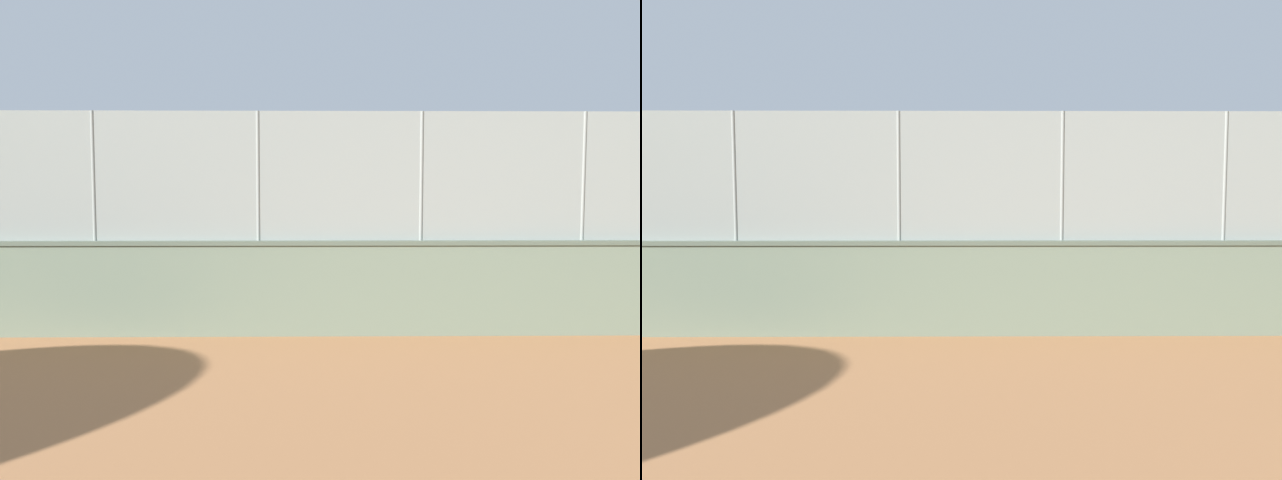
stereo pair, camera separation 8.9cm
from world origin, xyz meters
TOP-DOWN VIEW (x-y plane):
  - ground_plane at (0.00, 0.00)m, footprint 260.00×260.00m
  - perimeter_wall at (2.14, 13.73)m, footprint 33.89×1.64m
  - fence_panel_on_wall at (2.14, 13.73)m, footprint 33.26×1.25m
  - player_near_wall_returning at (-5.22, 4.47)m, footprint 0.75×1.26m
  - player_foreground_swinging at (-2.38, 8.15)m, footprint 0.78×1.11m
  - player_at_service_line at (3.08, 8.64)m, footprint 1.27×0.80m
  - sports_ball at (-6.54, 6.26)m, footprint 0.23×0.23m
  - spare_ball_by_wall at (5.96, 12.27)m, footprint 0.14×0.14m

SIDE VIEW (x-z plane):
  - ground_plane at x=0.00m, z-range 0.00..0.00m
  - spare_ball_by_wall at x=5.96m, z-range 0.00..0.14m
  - sports_ball at x=-6.54m, z-range 0.00..0.23m
  - perimeter_wall at x=2.14m, z-range 0.01..1.78m
  - player_near_wall_returning at x=-5.22m, z-range 0.14..1.75m
  - player_foreground_swinging at x=-2.38m, z-range 0.16..1.87m
  - player_at_service_line at x=3.08m, z-range 0.16..1.87m
  - fence_panel_on_wall at x=2.14m, z-range 1.77..4.15m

